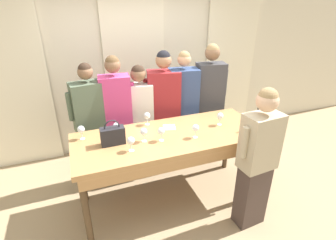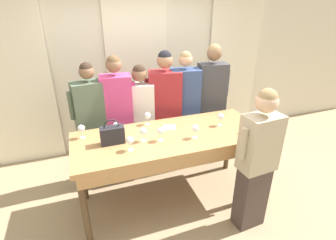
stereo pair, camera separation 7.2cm
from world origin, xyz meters
TOP-DOWN VIEW (x-y plane):
  - ground_plane at (0.00, 0.00)m, footprint 18.00×18.00m
  - wall_back at (0.00, 1.67)m, footprint 12.00×0.06m
  - curtain_panel_left at (-1.80, 1.61)m, footprint 0.98×0.03m
  - curtain_panel_center at (0.00, 1.61)m, footprint 0.98×0.03m
  - curtain_panel_right at (1.80, 1.61)m, footprint 0.98×0.03m
  - tasting_bar at (0.00, -0.02)m, footprint 2.25×0.89m
  - wine_bottle at (1.03, -0.22)m, footprint 0.08×0.08m
  - handbag at (-0.66, 0.02)m, footprint 0.26×0.11m
  - wine_glass_front_left at (-0.33, -0.04)m, footprint 0.08×0.08m
  - wine_glass_front_mid at (-0.51, -0.19)m, footprint 0.08×0.08m
  - wine_glass_front_right at (-0.98, 0.26)m, footprint 0.08×0.08m
  - wine_glass_center_left at (0.67, 0.03)m, footprint 0.08×0.08m
  - wine_glass_center_mid at (0.92, -0.33)m, footprint 0.08×0.08m
  - wine_glass_center_right at (0.24, -0.16)m, footprint 0.08×0.08m
  - wine_glass_back_left at (-0.59, 0.20)m, footprint 0.08×0.08m
  - wine_glass_back_mid at (-0.15, -0.09)m, footprint 0.08×0.08m
  - wine_glass_back_right at (-0.18, 0.36)m, footprint 0.08×0.08m
  - napkin at (0.05, 0.18)m, footprint 0.18×0.18m
  - guest_olive_jacket at (-0.83, 0.72)m, footprint 0.55×0.32m
  - guest_pink_top at (-0.49, 0.72)m, footprint 0.51×0.29m
  - guest_cream_sweater at (-0.18, 0.72)m, footprint 0.48×0.30m
  - guest_striped_shirt at (0.17, 0.72)m, footprint 0.56×0.36m
  - guest_navy_coat at (0.47, 0.72)m, footprint 0.52×0.31m
  - guest_beige_cap at (0.90, 0.72)m, footprint 0.52×0.30m
  - host_pouring at (0.72, -0.67)m, footprint 0.50×0.27m

SIDE VIEW (x-z plane):
  - ground_plane at x=0.00m, z-range 0.00..0.00m
  - guest_cream_sweater at x=-0.18m, z-range 0.03..1.66m
  - host_pouring at x=0.72m, z-range 0.03..1.69m
  - guest_olive_jacket at x=-0.83m, z-range 0.01..1.72m
  - tasting_bar at x=0.00m, z-range 0.39..1.34m
  - guest_navy_coat at x=0.47m, z-range 0.01..1.78m
  - guest_pink_top at x=-0.49m, z-range 0.02..1.80m
  - guest_striped_shirt at x=0.17m, z-range 0.02..1.81m
  - guest_beige_cap at x=0.90m, z-range 0.03..1.87m
  - napkin at x=0.05m, z-range 0.96..0.96m
  - handbag at x=-0.66m, z-range 0.92..1.20m
  - wine_glass_front_left at x=-0.33m, z-range 0.99..1.15m
  - wine_glass_center_mid at x=0.92m, z-range 0.99..1.15m
  - wine_bottle at x=1.03m, z-range 0.91..1.24m
  - wine_glass_front_mid at x=-0.51m, z-range 0.99..1.15m
  - wine_glass_front_right at x=-0.98m, z-range 0.99..1.15m
  - wine_glass_center_left at x=0.67m, z-range 0.99..1.15m
  - wine_glass_center_right at x=0.24m, z-range 0.99..1.15m
  - wine_glass_back_left at x=-0.59m, z-range 0.99..1.15m
  - wine_glass_back_mid at x=-0.15m, z-range 0.99..1.15m
  - wine_glass_back_right at x=-0.18m, z-range 0.99..1.15m
  - curtain_panel_left at x=-1.80m, z-range 0.00..2.69m
  - curtain_panel_center at x=0.00m, z-range 0.00..2.69m
  - curtain_panel_right at x=1.80m, z-range 0.00..2.69m
  - wall_back at x=0.00m, z-range 0.00..2.80m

